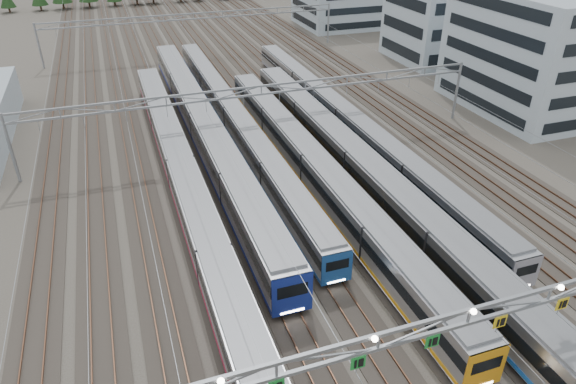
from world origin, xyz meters
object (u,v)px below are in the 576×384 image
object	(u,v)px
train_f	(345,119)
depot_bldg_mid	(435,25)
depot_bldg_south	(540,51)
train_b	(203,125)
train_d	(314,168)
gantry_near	(469,321)
gantry_mid	(262,97)
train_e	(357,166)
gantry_far	(194,21)
train_a	(182,172)
train_c	(234,117)

from	to	relation	value
train_f	depot_bldg_mid	xyz separation A→B (m)	(30.67, 26.99, 4.36)
depot_bldg_south	train_b	bearing A→B (deg)	176.11
train_d	gantry_near	xyz separation A→B (m)	(-2.30, -28.59, 4.91)
depot_bldg_mid	train_f	bearing A→B (deg)	-138.65
train_d	train_f	distance (m)	14.70
depot_bldg_mid	train_b	bearing A→B (deg)	-154.14
gantry_mid	train_e	bearing A→B (deg)	-62.28
train_d	gantry_far	bearing A→B (deg)	92.28
gantry_mid	depot_bldg_mid	size ratio (longest dim) A/B	3.52
train_d	gantry_far	xyz separation A→B (m)	(-2.25, 56.53, 4.21)
train_a	train_d	distance (m)	13.98
gantry_far	train_f	bearing A→B (deg)	-75.93
train_a	depot_bldg_south	size ratio (longest dim) A/B	3.00
gantry_near	depot_bldg_south	xyz separation A→B (m)	(41.31, 40.35, 1.13)
train_d	train_e	size ratio (longest dim) A/B	0.92
gantry_near	gantry_mid	bearing A→B (deg)	89.93
train_b	gantry_near	distance (m)	44.38
train_c	gantry_far	size ratio (longest dim) A/B	1.19
train_c	gantry_far	distance (m)	39.65
train_e	gantry_far	size ratio (longest dim) A/B	1.11
train_a	depot_bldg_south	bearing A→B (deg)	8.80
gantry_near	train_d	bearing A→B (deg)	85.41
train_a	train_d	size ratio (longest dim) A/B	1.15
gantry_far	depot_bldg_mid	world-z (taller)	depot_bldg_mid
train_c	train_a	bearing A→B (deg)	-123.59
train_d	train_e	distance (m)	4.69
train_a	train_c	bearing A→B (deg)	56.41
depot_bldg_south	depot_bldg_mid	distance (m)	26.92
depot_bldg_south	gantry_far	bearing A→B (deg)	132.67
depot_bldg_mid	train_e	bearing A→B (deg)	-131.37
gantry_mid	train_a	bearing A→B (deg)	-144.93
train_f	depot_bldg_south	xyz separation A→B (m)	(30.01, 0.14, 6.21)
train_d	gantry_mid	xyz separation A→B (m)	(-2.25, 11.53, 4.21)
train_e	train_f	size ratio (longest dim) A/B	0.93
train_f	depot_bldg_south	world-z (taller)	depot_bldg_south
gantry_far	depot_bldg_south	world-z (taller)	depot_bldg_south
depot_bldg_south	depot_bldg_mid	size ratio (longest dim) A/B	1.38
train_a	train_b	size ratio (longest dim) A/B	0.98
depot_bldg_south	train_c	bearing A→B (deg)	172.90
train_c	train_e	xyz separation A→B (m)	(9.00, -18.50, 0.31)
train_a	train_c	size ratio (longest dim) A/B	0.98
train_a	gantry_far	distance (m)	54.25
gantry_near	gantry_far	distance (m)	85.12
train_c	depot_bldg_mid	world-z (taller)	depot_bldg_mid
train_b	train_e	distance (m)	21.20
train_d	gantry_mid	distance (m)	12.48
train_a	gantry_far	world-z (taller)	gantry_far
train_d	depot_bldg_south	distance (m)	41.19
train_c	depot_bldg_south	size ratio (longest dim) A/B	3.05
train_b	depot_bldg_south	size ratio (longest dim) A/B	3.05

